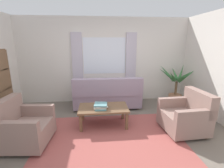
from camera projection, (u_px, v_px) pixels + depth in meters
The scene contains 10 objects.
ground_plane at pixel (111, 137), 3.28m from camera, with size 6.24×6.24×0.00m, color #6B6056.
wall_back at pixel (104, 61), 5.13m from camera, with size 5.32×0.12×2.60m, color silver.
window_with_curtains at pixel (104, 56), 5.01m from camera, with size 1.98×0.07×1.40m.
area_rug at pixel (111, 137), 3.27m from camera, with size 2.80×1.95×0.01m, color #9E4C47.
couch at pixel (107, 95), 4.71m from camera, with size 1.90×0.82×0.92m.
armchair_left at pixel (23, 127), 2.98m from camera, with size 0.89×0.91×0.88m.
armchair_right at pixel (186, 116), 3.44m from camera, with size 0.87×0.89×0.88m.
coffee_table at pixel (103, 109), 3.68m from camera, with size 1.10×0.64×0.44m.
book_stack_on_table at pixel (101, 106), 3.59m from camera, with size 0.31×0.32×0.11m.
potted_plant at pixel (176, 86), 4.98m from camera, with size 1.15×1.23×1.21m.
Camera 1 is at (-0.25, -2.90, 1.86)m, focal length 26.14 mm.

